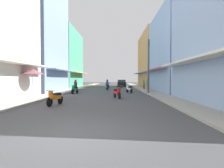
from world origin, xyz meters
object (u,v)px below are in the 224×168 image
object	(u,v)px
pedestrian_crossing	(147,85)
vendor_umbrella	(33,71)
parked_car	(121,83)
motorbike_white	(129,89)
pedestrian_midway	(144,85)
motorbike_green	(75,87)
utility_pole	(148,66)
motorbike_red	(117,92)
motorbike_silver	(108,85)
motorbike_blue	(107,85)
motorbike_orange	(55,97)

from	to	relation	value
pedestrian_crossing	vendor_umbrella	world-z (taller)	vendor_umbrella
parked_car	vendor_umbrella	xyz separation A→B (m)	(-7.86, -24.68, 1.53)
motorbike_white	pedestrian_midway	xyz separation A→B (m)	(2.68, 6.17, 0.29)
motorbike_green	utility_pole	distance (m)	8.54
motorbike_green	pedestrian_midway	xyz separation A→B (m)	(8.83, 7.43, 0.09)
motorbike_red	parked_car	world-z (taller)	parked_car
motorbike_red	pedestrian_crossing	distance (m)	9.63
motorbike_silver	pedestrian_midway	size ratio (longest dim) A/B	1.11
parked_car	pedestrian_crossing	distance (m)	15.28
motorbike_green	pedestrian_crossing	distance (m)	9.58
motorbike_silver	motorbike_white	xyz separation A→B (m)	(2.95, -10.14, 0.00)
motorbike_white	pedestrian_midway	world-z (taller)	pedestrian_midway
motorbike_red	motorbike_blue	size ratio (longest dim) A/B	0.98
motorbike_silver	parked_car	world-z (taller)	parked_car
parked_car	utility_pole	distance (m)	19.31
parked_car	utility_pole	xyz separation A→B (m)	(2.45, -19.01, 2.35)
motorbike_red	motorbike_orange	size ratio (longest dim) A/B	0.98
motorbike_blue	utility_pole	bearing A→B (deg)	-52.90
motorbike_green	motorbike_white	bearing A→B (deg)	11.56
parked_car	motorbike_green	bearing A→B (deg)	-106.87
parked_car	pedestrian_midway	size ratio (longest dim) A/B	2.59
motorbike_orange	motorbike_silver	distance (m)	20.52
motorbike_white	pedestrian_crossing	size ratio (longest dim) A/B	1.09
pedestrian_crossing	motorbike_red	bearing A→B (deg)	-114.61
pedestrian_midway	vendor_umbrella	xyz separation A→B (m)	(-10.95, -13.17, 1.47)
motorbike_orange	motorbike_green	world-z (taller)	motorbike_green
motorbike_blue	pedestrian_crossing	distance (m)	5.99
pedestrian_crossing	parked_car	bearing A→B (deg)	101.25
motorbike_silver	pedestrian_crossing	distance (m)	9.28
motorbike_blue	motorbike_white	xyz separation A→B (m)	(2.88, -5.18, -0.20)
motorbike_silver	utility_pole	bearing A→B (deg)	-66.45
motorbike_white	motorbike_green	bearing A→B (deg)	-168.44
motorbike_red	motorbike_orange	distance (m)	5.75
parked_car	pedestrian_crossing	xyz separation A→B (m)	(2.98, -14.98, 0.06)
utility_pole	motorbike_blue	bearing A→B (deg)	127.10
motorbike_red	motorbike_white	world-z (taller)	same
motorbike_silver	motorbike_blue	bearing A→B (deg)	-89.11
motorbike_orange	parked_car	distance (m)	28.35
motorbike_green	utility_pole	size ratio (longest dim) A/B	0.30
motorbike_blue	pedestrian_crossing	world-z (taller)	pedestrian_crossing
motorbike_white	motorbike_orange	bearing A→B (deg)	-117.75
utility_pole	pedestrian_crossing	bearing A→B (deg)	82.56
motorbike_red	utility_pole	world-z (taller)	utility_pole
motorbike_white	pedestrian_crossing	distance (m)	3.73
motorbike_blue	parked_car	distance (m)	12.74
motorbike_green	vendor_umbrella	bearing A→B (deg)	-110.23
motorbike_blue	pedestrian_midway	distance (m)	5.65
parked_car	motorbike_silver	bearing A→B (deg)	-108.66
utility_pole	motorbike_green	bearing A→B (deg)	179.47
motorbike_orange	vendor_umbrella	bearing A→B (deg)	131.75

